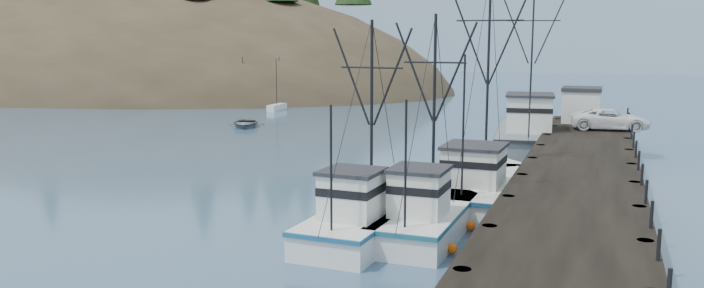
% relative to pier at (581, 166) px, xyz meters
% --- Properties ---
extents(ground, '(400.00, 400.00, 0.00)m').
position_rel_pier_xyz_m(ground, '(-14.00, -16.00, -1.69)').
color(ground, '#325071').
rests_on(ground, ground).
extents(pier, '(6.00, 44.00, 2.00)m').
position_rel_pier_xyz_m(pier, '(0.00, 0.00, 0.00)').
color(pier, black).
rests_on(pier, ground).
extents(headland, '(134.80, 78.00, 51.00)m').
position_rel_pier_xyz_m(headland, '(-88.95, 62.61, -6.24)').
color(headland, '#382D1E').
rests_on(headland, ground).
extents(distant_ridge, '(360.00, 40.00, 26.00)m').
position_rel_pier_xyz_m(distant_ridge, '(-4.00, 154.00, -1.69)').
color(distant_ridge, '#9EB2C6').
rests_on(distant_ridge, ground).
extents(distant_ridge_far, '(180.00, 25.00, 18.00)m').
position_rel_pier_xyz_m(distant_ridge_far, '(-54.00, 169.00, -1.69)').
color(distant_ridge_far, silver).
rests_on(distant_ridge_far, ground).
extents(moored_sailboats, '(21.91, 15.24, 6.35)m').
position_rel_pier_xyz_m(moored_sailboats, '(-48.75, 40.54, -1.36)').
color(moored_sailboats, white).
rests_on(moored_sailboats, ground).
extents(trawler_near, '(3.32, 9.72, 10.10)m').
position_rel_pier_xyz_m(trawler_near, '(-6.09, -10.30, -0.87)').
color(trawler_near, white).
rests_on(trawler_near, ground).
extents(trawler_mid, '(3.63, 9.70, 9.83)m').
position_rel_pier_xyz_m(trawler_mid, '(-8.56, -11.77, -0.87)').
color(trawler_mid, white).
rests_on(trawler_mid, ground).
extents(trawler_far, '(4.43, 12.64, 12.75)m').
position_rel_pier_xyz_m(trawler_far, '(-5.00, -2.92, -0.87)').
color(trawler_far, white).
rests_on(trawler_far, ground).
extents(work_vessel, '(5.94, 15.66, 13.04)m').
position_rel_pier_xyz_m(work_vessel, '(-4.34, 14.59, -0.46)').
color(work_vessel, slate).
rests_on(work_vessel, ground).
extents(pier_shed, '(3.00, 3.20, 2.80)m').
position_rel_pier_xyz_m(pier_shed, '(-0.70, 18.00, 1.73)').
color(pier_shed, silver).
rests_on(pier_shed, pier).
extents(pickup_truck, '(5.86, 3.26, 1.55)m').
position_rel_pier_xyz_m(pickup_truck, '(1.50, 14.02, 1.08)').
color(pickup_truck, white).
rests_on(pickup_truck, pier).
extents(motorboat, '(5.27, 6.02, 1.04)m').
position_rel_pier_xyz_m(motorboat, '(-31.98, 19.69, -1.69)').
color(motorboat, '#595E63').
rests_on(motorboat, ground).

